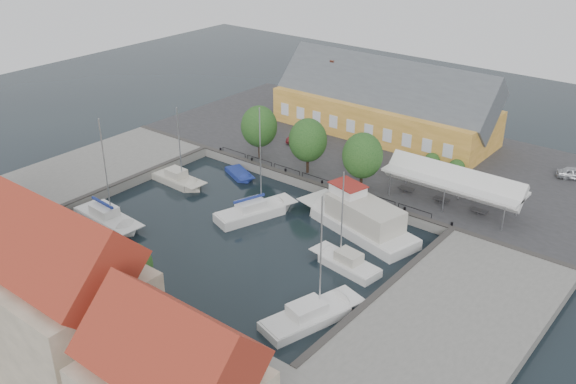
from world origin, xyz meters
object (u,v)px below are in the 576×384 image
object	(u,v)px
east_boat_c	(310,317)
warehouse	(381,106)
car_silver	(576,174)
launch_sw	(72,230)
east_boat_b	(346,265)
tent_canopy	(453,181)
car_red	(301,136)
trawler	(360,221)
west_boat_b	(178,181)
west_boat_d	(107,219)
center_sailboat	(254,213)
launch_nw	(240,175)

from	to	relation	value
east_boat_c	warehouse	bearing A→B (deg)	113.63
car_silver	launch_sw	size ratio (longest dim) A/B	0.79
warehouse	east_boat_b	xyz separation A→B (m)	(13.95, -28.55, -4.17)
tent_canopy	launch_sw	size ratio (longest dim) A/B	2.87
car_red	trawler	xyz separation A→B (m)	(17.00, -12.96, -0.68)
tent_canopy	launch_sw	bearing A→B (deg)	-136.29
east_boat_b	west_boat_b	world-z (taller)	west_boat_b
warehouse	west_boat_b	world-z (taller)	warehouse
east_boat_c	west_boat_d	bearing A→B (deg)	179.56
center_sailboat	west_boat_b	distance (m)	11.73
trawler	west_boat_d	distance (m)	24.67
warehouse	center_sailboat	size ratio (longest dim) A/B	2.42
car_silver	launch_nw	distance (m)	36.88
warehouse	center_sailboat	xyz separation A→B (m)	(1.51, -26.44, -4.06)
car_silver	west_boat_d	size ratio (longest dim) A/B	0.33
west_boat_d	launch_nw	distance (m)	16.43
west_boat_b	launch_nw	world-z (taller)	west_boat_b
east_boat_c	center_sailboat	bearing A→B (deg)	145.28
warehouse	trawler	xyz separation A→B (m)	(11.24, -22.24, -3.41)
east_boat_b	launch_sw	bearing A→B (deg)	-155.65
car_red	east_boat_b	size ratio (longest dim) A/B	0.45
car_silver	launch_sw	bearing A→B (deg)	116.77
car_red	west_boat_d	distance (m)	27.22
trawler	west_boat_d	world-z (taller)	west_boat_d
east_boat_c	launch_sw	bearing A→B (deg)	-173.38
west_boat_d	launch_nw	world-z (taller)	west_boat_d
east_boat_c	launch_nw	distance (m)	27.58
tent_canopy	launch_nw	bearing A→B (deg)	-164.77
east_boat_c	launch_nw	size ratio (longest dim) A/B	2.24
east_boat_c	launch_nw	world-z (taller)	east_boat_c
car_silver	trawler	xyz separation A→B (m)	(-13.17, -22.61, -0.64)
tent_canopy	west_boat_d	xyz separation A→B (m)	(-25.64, -22.41, -3.41)
car_silver	launch_nw	xyz separation A→B (m)	(-30.66, -20.45, -1.57)
east_boat_b	center_sailboat	bearing A→B (deg)	170.37
tent_canopy	launch_sw	xyz separation A→B (m)	(-26.81, -25.63, -3.59)
warehouse	car_red	xyz separation A→B (m)	(-5.76, -9.28, -2.73)
east_boat_b	east_boat_c	distance (m)	8.15
trawler	east_boat_c	bearing A→B (deg)	-71.65
launch_nw	west_boat_d	bearing A→B (deg)	-99.81
car_red	east_boat_c	world-z (taller)	east_boat_c
center_sailboat	trawler	distance (m)	10.62
west_boat_d	east_boat_b	bearing A→B (deg)	18.54
car_red	center_sailboat	xyz separation A→B (m)	(7.27, -17.16, -1.33)
warehouse	car_silver	xyz separation A→B (m)	(24.41, 0.37, -2.77)
car_silver	launch_nw	bearing A→B (deg)	101.45
car_silver	west_boat_d	distance (m)	49.63
car_silver	trawler	size ratio (longest dim) A/B	0.27
tent_canopy	center_sailboat	world-z (taller)	center_sailboat
tent_canopy	car_red	world-z (taller)	tent_canopy
west_boat_b	launch_sw	size ratio (longest dim) A/B	1.96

